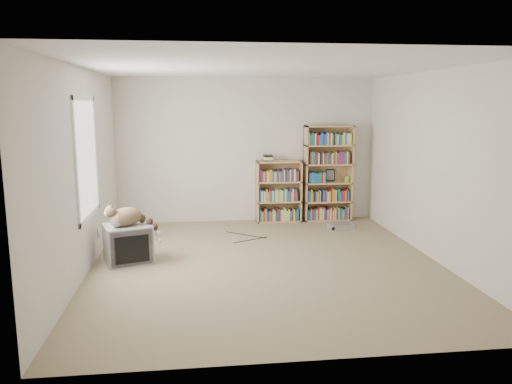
{
  "coord_description": "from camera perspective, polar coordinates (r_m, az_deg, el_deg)",
  "views": [
    {
      "loc": [
        -0.89,
        -6.18,
        2.07
      ],
      "look_at": [
        -0.02,
        1.0,
        0.78
      ],
      "focal_mm": 35.0,
      "sensor_mm": 36.0,
      "label": 1
    }
  ],
  "objects": [
    {
      "name": "book_stack",
      "position": [
        8.67,
        1.34,
        3.9
      ],
      "size": [
        0.18,
        0.24,
        0.1
      ],
      "primitive_type": "cube",
      "color": "#AB1621",
      "rests_on": "bookcase_short"
    },
    {
      "name": "wall_left",
      "position": [
        6.38,
        -19.18,
        2.18
      ],
      "size": [
        0.02,
        5.0,
        2.5
      ],
      "primitive_type": "cube",
      "color": "silver",
      "rests_on": "floor"
    },
    {
      "name": "green_mug",
      "position": [
        9.02,
        10.36,
        1.49
      ],
      "size": [
        0.09,
        0.09,
        0.1
      ],
      "primitive_type": "cylinder",
      "color": "#8CB634",
      "rests_on": "bookcase_tall"
    },
    {
      "name": "wall_front",
      "position": [
        3.87,
        6.55,
        -2.17
      ],
      "size": [
        4.5,
        0.02,
        2.5
      ],
      "primitive_type": "cube",
      "color": "silver",
      "rests_on": "floor"
    },
    {
      "name": "cat",
      "position": [
        6.66,
        -14.12,
        -3.01
      ],
      "size": [
        0.74,
        0.48,
        0.53
      ],
      "rotation": [
        0.0,
        0.0,
        0.6
      ],
      "color": "#342215",
      "rests_on": "crt_tv"
    },
    {
      "name": "dvd_player",
      "position": [
        8.48,
        9.65,
        -3.84
      ],
      "size": [
        0.45,
        0.38,
        0.09
      ],
      "primitive_type": "cube",
      "rotation": [
        0.0,
        0.0,
        0.3
      ],
      "color": "#B3B3B8",
      "rests_on": "floor"
    },
    {
      "name": "bookcase_tall",
      "position": [
        8.94,
        8.2,
        1.89
      ],
      "size": [
        0.84,
        0.3,
        1.69
      ],
      "color": "tan",
      "rests_on": "floor"
    },
    {
      "name": "bookcase_short",
      "position": [
        8.8,
        2.59,
        -0.18
      ],
      "size": [
        0.78,
        0.3,
        1.08
      ],
      "color": "tan",
      "rests_on": "floor"
    },
    {
      "name": "wall_outlet",
      "position": [
        7.19,
        -17.56,
        -4.45
      ],
      "size": [
        0.01,
        0.08,
        0.13
      ],
      "primitive_type": "cube",
      "color": "silver",
      "rests_on": "wall_left"
    },
    {
      "name": "floor_cables",
      "position": [
        7.92,
        -0.44,
        -5.0
      ],
      "size": [
        1.2,
        0.7,
        0.01
      ],
      "primitive_type": null,
      "color": "black",
      "rests_on": "floor"
    },
    {
      "name": "wall_back",
      "position": [
        8.76,
        -1.07,
        4.76
      ],
      "size": [
        4.5,
        0.02,
        2.5
      ],
      "primitive_type": "cube",
      "color": "silver",
      "rests_on": "floor"
    },
    {
      "name": "floor",
      "position": [
        6.58,
        1.23,
        -8.22
      ],
      "size": [
        4.5,
        5.0,
        0.01
      ],
      "primitive_type": "cube",
      "color": "gray",
      "rests_on": "ground"
    },
    {
      "name": "framed_print",
      "position": [
        9.03,
        8.47,
        1.92
      ],
      "size": [
        0.16,
        0.05,
        0.22
      ],
      "primitive_type": "cube",
      "rotation": [
        -0.17,
        0.0,
        0.0
      ],
      "color": "black",
      "rests_on": "bookcase_tall"
    },
    {
      "name": "window",
      "position": [
        6.55,
        -18.79,
        3.72
      ],
      "size": [
        0.02,
        1.22,
        1.52
      ],
      "primitive_type": "cube",
      "color": "white",
      "rests_on": "wall_left"
    },
    {
      "name": "wall_right",
      "position": [
        6.98,
        19.9,
        2.77
      ],
      "size": [
        0.02,
        5.0,
        2.5
      ],
      "primitive_type": "cube",
      "color": "silver",
      "rests_on": "floor"
    },
    {
      "name": "crt_tv",
      "position": [
        6.81,
        -14.43,
        -5.72
      ],
      "size": [
        0.71,
        0.68,
        0.5
      ],
      "rotation": [
        0.0,
        0.0,
        0.32
      ],
      "color": "gray",
      "rests_on": "floor"
    },
    {
      "name": "ceiling",
      "position": [
        6.26,
        1.32,
        14.07
      ],
      "size": [
        4.5,
        5.0,
        0.02
      ],
      "primitive_type": "cube",
      "color": "white",
      "rests_on": "wall_back"
    }
  ]
}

